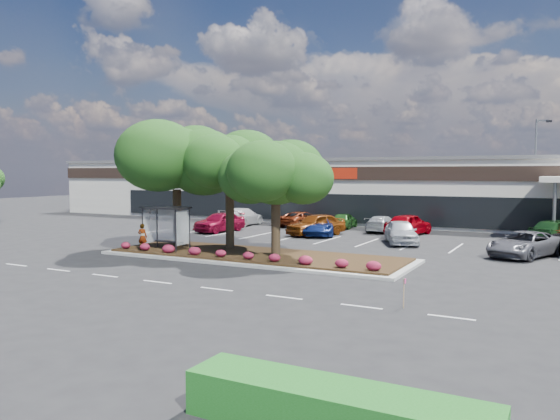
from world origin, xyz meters
The scene contains 26 objects.
ground centered at (0.00, 0.00, 0.00)m, with size 160.00×160.00×0.00m, color black.
retail_store centered at (0.06, 33.91, 3.15)m, with size 80.40×25.20×6.25m.
landscape_island centered at (-2.00, 4.00, 0.12)m, with size 18.00×6.00×0.26m.
lane_markings centered at (-0.14, 10.42, 0.01)m, with size 33.12×20.06×0.01m.
shrub_row centered at (-2.00, 1.90, 0.51)m, with size 17.00×0.80×0.50m, color maroon, non-canonical shape.
bus_shelter centered at (-7.50, 2.95, 2.31)m, with size 2.75×1.55×2.59m.
island_tree_west centered at (-8.00, 4.50, 4.21)m, with size 7.20×7.20×7.89m, color #0F3611, non-canonical shape.
island_tree_mid centered at (-4.50, 5.20, 3.92)m, with size 6.60×6.60×7.32m, color #0F3611, non-canonical shape.
island_tree_east centered at (-0.50, 3.70, 3.51)m, with size 5.80×5.80×6.50m, color #0F3611, non-canonical shape.
hedge_south_east centered at (10.00, -13.50, 0.45)m, with size 6.00×1.30×0.90m, color #145214.
conifer_north_west centered at (-30.00, 46.00, 5.00)m, with size 4.40×4.40×10.00m, color #0F3611.
person_waiting centered at (-8.65, 2.02, 1.06)m, with size 0.58×0.38×1.59m, color #594C47.
light_pole centered at (11.40, 28.00, 4.13)m, with size 1.43×0.50×9.35m.
survey_stake centered at (8.64, -3.50, 0.70)m, with size 0.08×0.14×1.09m.
car_0 centered at (-11.42, 14.41, 0.81)m, with size 1.92×4.77×1.62m, color maroon.
car_1 centered at (-12.58, 15.80, 0.70)m, with size 1.96×4.82×1.40m, color maroon.
car_2 centered at (-3.45, 15.80, 0.86)m, with size 2.02×5.03×1.71m, color #6D320B.
car_3 centered at (-3.29, 15.93, 0.72)m, with size 2.41×5.22×1.45m, color navy.
car_4 centered at (3.74, 13.99, 0.82)m, with size 1.93×4.79×1.63m, color #ACB1B9.
car_6 centered at (11.66, 11.57, 0.75)m, with size 2.48×5.37×1.49m, color #5A5960.
car_9 centered at (-12.68, 19.76, 0.82)m, with size 2.30×5.66×1.64m, color silver.
car_10 centered at (-7.34, 21.51, 0.68)m, with size 2.27×4.92×1.37m, color #65210C.
car_11 centered at (-3.47, 21.92, 0.70)m, with size 1.64×4.08×1.39m, color #21531C.
car_12 centered at (0.34, 20.67, 0.66)m, with size 1.86×4.58×1.33m, color #979EA3.
car_13 centered at (2.89, 19.21, 0.86)m, with size 2.03×5.03×1.72m, color #8B000A.
car_15 centered at (13.15, 19.63, 0.85)m, with size 2.01×5.00×1.70m, color #1D4D1F.
Camera 1 is at (13.73, -22.81, 4.93)m, focal length 35.00 mm.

